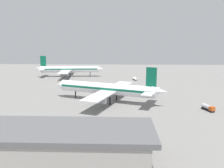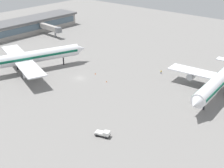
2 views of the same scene
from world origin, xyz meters
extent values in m
plane|color=gray|center=(0.00, 0.00, 0.00)|extent=(288.00, 288.00, 0.00)
cylinder|color=white|center=(9.17, -22.97, 6.29)|extent=(46.59, 21.26, 5.24)
cone|color=white|center=(-14.70, -14.27, 6.29)|extent=(6.63, 6.48, 4.98)
cone|color=white|center=(33.04, -31.68, 7.08)|extent=(7.60, 6.19, 4.20)
cube|color=#0C593F|center=(9.17, -22.97, 6.69)|extent=(44.83, 20.71, 0.94)
cube|color=white|center=(11.41, -23.79, 5.77)|extent=(22.69, 45.16, 0.47)
cylinder|color=#A5A8AD|center=(7.06, -35.70, 3.93)|extent=(6.81, 4.83, 2.88)
cylinder|color=#A5A8AD|center=(15.75, -11.88, 3.93)|extent=(6.81, 4.83, 2.88)
cube|color=white|center=(29.33, -30.33, 6.82)|extent=(10.22, 18.48, 0.38)
cube|color=#0C593F|center=(29.33, -30.33, 13.11)|extent=(4.49, 2.10, 8.39)
cylinder|color=black|center=(-6.51, -17.26, 1.84)|extent=(0.63, 0.63, 3.67)
cylinder|color=black|center=(11.32, -28.22, 1.84)|extent=(0.63, 0.63, 3.67)
cylinder|color=black|center=(14.19, -20.34, 1.84)|extent=(0.63, 0.63, 3.67)
cylinder|color=white|center=(-24.05, 51.09, 6.00)|extent=(45.70, 8.62, 5.00)
cone|color=white|center=(0.10, 53.03, 6.00)|extent=(5.36, 5.13, 4.75)
cone|color=white|center=(-48.19, 49.15, 6.75)|extent=(6.55, 4.49, 4.00)
cube|color=#0C593F|center=(-24.05, 51.09, 6.37)|extent=(43.89, 8.58, 0.90)
cube|color=white|center=(-26.31, 50.90, 5.50)|extent=(10.71, 43.62, 0.45)
cylinder|color=#A5A8AD|center=(-27.28, 62.95, 3.75)|extent=(6.11, 3.21, 2.75)
cylinder|color=#A5A8AD|center=(-25.34, 38.85, 3.75)|extent=(6.11, 3.21, 2.75)
cube|color=white|center=(-44.43, 49.45, 6.50)|extent=(5.44, 17.54, 0.36)
cube|color=#0C593F|center=(-44.43, 49.45, 12.50)|extent=(4.39, 0.89, 8.00)
cylinder|color=black|center=(-8.19, 52.36, 1.75)|extent=(0.60, 0.60, 3.50)
cylinder|color=black|center=(-27.99, 54.78, 1.75)|extent=(0.60, 0.60, 3.50)
cylinder|color=black|center=(-27.35, 46.81, 1.75)|extent=(0.60, 0.60, 3.50)
cube|color=black|center=(26.52, 36.82, 0.55)|extent=(3.12, 4.77, 0.30)
cube|color=white|center=(26.13, 38.06, 1.30)|extent=(2.35, 2.28, 1.20)
cube|color=#3F596B|center=(25.89, 38.84, 1.54)|extent=(1.55, 0.55, 0.67)
cube|color=white|center=(26.79, 35.96, 1.00)|extent=(2.59, 3.05, 0.60)
cylinder|color=black|center=(25.16, 38.01, 0.40)|extent=(0.52, 0.85, 0.80)
cylinder|color=black|center=(26.97, 38.57, 0.40)|extent=(0.52, 0.85, 0.80)
cylinder|color=black|center=(26.07, 35.07, 0.40)|extent=(0.52, 0.85, 0.80)
cylinder|color=black|center=(27.89, 35.63, 0.40)|extent=(0.52, 0.85, 0.80)
cube|color=black|center=(52.39, -35.91, 0.55)|extent=(3.96, 6.57, 0.30)
cube|color=#BF4C19|center=(53.16, -38.02, 1.50)|extent=(2.41, 2.35, 1.60)
cube|color=#3F596B|center=(53.45, -38.78, 1.82)|extent=(1.53, 0.63, 0.90)
cylinder|color=#B7B7BC|center=(52.07, -35.07, 1.60)|extent=(3.25, 4.84, 1.80)
cylinder|color=black|center=(54.04, -37.65, 0.40)|extent=(0.56, 0.85, 0.80)
cylinder|color=black|center=(52.26, -38.31, 0.40)|extent=(0.56, 0.85, 0.80)
cylinder|color=black|center=(52.51, -33.51, 0.40)|extent=(0.56, 0.85, 0.80)
cylinder|color=black|center=(50.73, -34.17, 0.40)|extent=(0.56, 0.85, 0.80)
cylinder|color=#1E2338|center=(-26.41, 23.64, 0.42)|extent=(0.39, 0.39, 0.85)
cylinder|color=yellow|center=(-26.41, 23.64, 1.15)|extent=(0.46, 0.46, 0.60)
sphere|color=tan|center=(-26.41, 23.64, 1.56)|extent=(0.22, 0.22, 0.22)
cylinder|color=yellow|center=(-26.47, 23.41, 1.15)|extent=(0.10, 0.10, 0.54)
cylinder|color=yellow|center=(-26.35, 23.87, 1.15)|extent=(0.10, 0.10, 0.54)
cone|color=#EA590C|center=(-4.15, 11.57, 0.30)|extent=(0.44, 0.44, 0.60)
cone|color=#EA590C|center=(47.13, 47.57, 0.30)|extent=(0.44, 0.44, 0.60)
cone|color=#EA590C|center=(-7.39, 2.19, 0.30)|extent=(0.44, 0.44, 0.60)
camera|label=1|loc=(15.92, -130.20, 29.08)|focal=37.36mm
camera|label=2|loc=(86.25, 91.26, 53.42)|focal=51.50mm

